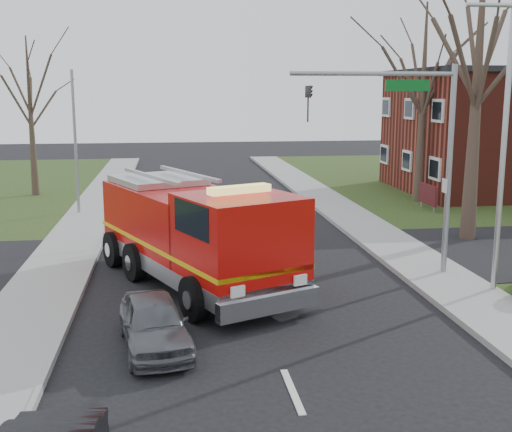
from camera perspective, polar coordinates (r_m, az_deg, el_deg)
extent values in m
plane|color=black|center=(18.95, -0.22, -7.34)|extent=(120.00, 120.00, 0.00)
cube|color=gray|center=(20.64, 17.21, -6.08)|extent=(2.40, 80.00, 0.15)
cube|color=gray|center=(19.17, -19.09, -7.51)|extent=(2.40, 80.00, 0.15)
cube|color=silver|center=(38.60, 13.29, 4.81)|extent=(0.12, 1.40, 1.20)
cube|color=#4E1218|center=(33.33, 15.04, 1.88)|extent=(0.12, 2.00, 1.00)
cylinder|color=gray|center=(32.68, 15.54, 0.88)|extent=(0.08, 0.08, 0.90)
cylinder|color=gray|center=(34.13, 14.49, 1.34)|extent=(0.08, 0.08, 0.90)
cone|color=#3A2C22|center=(26.62, 19.02, 10.49)|extent=(0.64, 0.64, 12.00)
cone|color=#3A2C22|center=(35.45, 14.58, 9.49)|extent=(0.56, 0.56, 10.50)
cone|color=#3A2C22|center=(38.62, -19.38, 8.21)|extent=(0.44, 0.44, 9.00)
cylinder|color=gray|center=(21.42, 16.77, 3.66)|extent=(0.18, 0.18, 6.80)
cylinder|color=gray|center=(20.33, 10.41, 12.34)|extent=(5.20, 0.14, 0.14)
cube|color=#0C591E|center=(20.69, 13.33, 11.23)|extent=(1.40, 0.06, 0.35)
imported|color=black|center=(19.80, 4.76, 11.51)|extent=(0.22, 0.18, 1.10)
cylinder|color=#B7BABF|center=(19.87, 21.12, 5.18)|extent=(0.16, 0.16, 8.40)
cylinder|color=#B7BABF|center=(19.61, 20.10, 17.21)|extent=(1.40, 0.12, 0.12)
cylinder|color=gray|center=(32.23, -15.75, 6.20)|extent=(0.14, 0.14, 7.00)
cube|color=#B80C08|center=(21.17, -7.19, -0.64)|extent=(4.97, 6.46, 2.34)
cube|color=#B80C08|center=(17.45, -1.46, -2.50)|extent=(3.81, 3.81, 2.67)
cube|color=#B7BABF|center=(20.20, -5.56, -3.92)|extent=(6.15, 9.11, 0.50)
cube|color=#E5B20C|center=(20.05, -5.59, -2.23)|extent=(6.16, 9.12, 0.13)
cube|color=black|center=(16.25, 0.68, -0.49)|extent=(2.42, 1.14, 0.95)
cube|color=#E5D866|center=(17.16, -1.48, 2.38)|extent=(1.79, 1.07, 0.20)
cylinder|color=black|center=(17.05, -5.49, -7.33)|extent=(0.85, 1.28, 1.22)
cylinder|color=black|center=(18.43, 2.65, -5.88)|extent=(0.85, 1.28, 1.22)
cylinder|color=black|center=(22.72, -12.54, -2.89)|extent=(0.85, 1.28, 1.22)
cylinder|color=black|center=(23.77, -5.95, -2.07)|extent=(0.85, 1.28, 1.22)
imported|color=#55575C|center=(15.44, -9.04, -9.37)|extent=(2.01, 3.84, 1.25)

